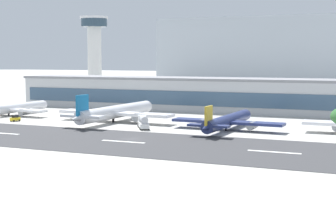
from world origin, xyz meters
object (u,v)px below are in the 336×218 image
object	(u,v)px
airliner_blue_tail_gate_1	(114,112)
service_baggage_tug_0	(15,118)
terminal_building	(214,94)
service_fuel_truck_1	(143,122)
control_tower	(94,49)
airliner_gold_tail_gate_2	(226,121)
airliner_red_tail_gate_0	(9,109)
distant_hotel_block	(254,54)

from	to	relation	value
airliner_blue_tail_gate_1	service_baggage_tug_0	distance (m)	33.38
terminal_building	service_fuel_truck_1	distance (m)	59.77
terminal_building	control_tower	xyz separation A→B (m)	(-78.68, 39.61, 19.51)
airliner_blue_tail_gate_1	airliner_gold_tail_gate_2	size ratio (longest dim) A/B	1.21
control_tower	airliner_red_tail_gate_0	distance (m)	90.98
airliner_blue_tail_gate_1	service_fuel_truck_1	xyz separation A→B (m)	(15.93, -10.62, -1.21)
service_fuel_truck_1	terminal_building	bearing A→B (deg)	-34.76
airliner_gold_tail_gate_2	service_fuel_truck_1	distance (m)	24.74
distant_hotel_block	airliner_red_tail_gate_0	xyz separation A→B (m)	(-44.61, -189.84, -21.18)
airliner_gold_tail_gate_2	service_fuel_truck_1	xyz separation A→B (m)	(-24.04, -5.83, -0.65)
distant_hotel_block	service_baggage_tug_0	distance (m)	206.21
terminal_building	service_fuel_truck_1	xyz separation A→B (m)	(-3.01, -59.51, -4.60)
terminal_building	airliner_gold_tail_gate_2	size ratio (longest dim) A/B	4.25
distant_hotel_block	airliner_blue_tail_gate_1	bearing A→B (deg)	-90.03
terminal_building	service_fuel_truck_1	bearing A→B (deg)	-92.89
airliner_red_tail_gate_0	service_fuel_truck_1	world-z (taller)	airliner_red_tail_gate_0
airliner_red_tail_gate_0	airliner_blue_tail_gate_1	bearing A→B (deg)	-88.65
control_tower	service_fuel_truck_1	xyz separation A→B (m)	(75.67, -99.13, -24.11)
distant_hotel_block	airliner_red_tail_gate_0	size ratio (longest dim) A/B	3.19
control_tower	distant_hotel_block	size ratio (longest dim) A/B	0.34
control_tower	airliner_red_tail_gate_0	size ratio (longest dim) A/B	1.09
distant_hotel_block	service_fuel_truck_1	world-z (taller)	distant_hotel_block
terminal_building	airliner_gold_tail_gate_2	world-z (taller)	terminal_building
airliner_red_tail_gate_0	control_tower	bearing A→B (deg)	13.83
service_fuel_truck_1	airliner_gold_tail_gate_2	bearing A→B (deg)	-108.24
distant_hotel_block	service_baggage_tug_0	bearing A→B (deg)	-98.88
terminal_building	control_tower	size ratio (longest dim) A/B	3.99
airliner_red_tail_gate_0	airliner_gold_tail_gate_2	distance (m)	84.74
terminal_building	control_tower	bearing A→B (deg)	153.27
service_baggage_tug_0	distant_hotel_block	bearing A→B (deg)	5.81
service_fuel_truck_1	airliner_blue_tail_gate_1	bearing A→B (deg)	24.45
airliner_gold_tail_gate_2	service_fuel_truck_1	size ratio (longest dim) A/B	4.68
airliner_red_tail_gate_0	airliner_gold_tail_gate_2	xyz separation A→B (m)	(84.47, -6.74, 0.05)
distant_hotel_block	terminal_building	bearing A→B (deg)	-82.49
service_baggage_tug_0	service_fuel_truck_1	bearing A→B (deg)	-75.21
control_tower	airliner_red_tail_gate_0	xyz separation A→B (m)	(15.23, -86.56, -23.51)
distant_hotel_block	service_fuel_truck_1	bearing A→B (deg)	-85.53
control_tower	service_baggage_tug_0	distance (m)	106.14
airliner_gold_tail_gate_2	distant_hotel_block	bearing A→B (deg)	13.64
service_baggage_tug_0	service_fuel_truck_1	size ratio (longest dim) A/B	0.41
control_tower	service_fuel_truck_1	world-z (taller)	control_tower
airliner_blue_tail_gate_1	service_fuel_truck_1	bearing A→B (deg)	-121.12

